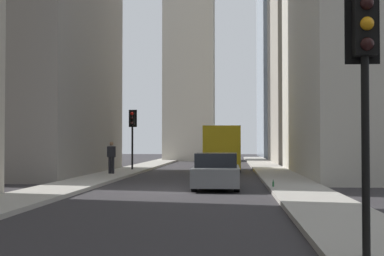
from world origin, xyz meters
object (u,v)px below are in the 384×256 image
object	(u,v)px
delivery_truck	(223,148)
discarded_bottle	(273,184)
hatchback_grey	(216,172)
pedestrian	(111,156)
traffic_light_midblock	(132,125)
traffic_light_foreground	(365,59)

from	to	relation	value
delivery_truck	discarded_bottle	xyz separation A→B (m)	(-14.38, -2.17, -1.21)
discarded_bottle	hatchback_grey	bearing A→B (deg)	76.83
delivery_truck	discarded_bottle	distance (m)	14.60
delivery_truck	pedestrian	xyz separation A→B (m)	(-5.94, 5.96, -0.37)
delivery_truck	traffic_light_midblock	bearing A→B (deg)	101.57
traffic_light_midblock	pedestrian	size ratio (longest dim) A/B	2.17
hatchback_grey	discarded_bottle	distance (m)	2.27
traffic_light_foreground	traffic_light_midblock	world-z (taller)	traffic_light_foreground
delivery_truck	hatchback_grey	size ratio (longest dim) A/B	1.50
hatchback_grey	traffic_light_foreground	xyz separation A→B (m)	(-13.26, -2.59, 2.39)
delivery_truck	traffic_light_foreground	distance (m)	27.30
traffic_light_foreground	hatchback_grey	bearing A→B (deg)	11.04
traffic_light_midblock	pedestrian	world-z (taller)	traffic_light_midblock
hatchback_grey	pedestrian	bearing A→B (deg)	36.95
hatchback_grey	traffic_light_midblock	xyz separation A→B (m)	(12.71, 5.69, 2.25)
traffic_light_midblock	pedestrian	distance (m)	5.12
delivery_truck	traffic_light_midblock	world-z (taller)	traffic_light_midblock
traffic_light_midblock	discarded_bottle	xyz separation A→B (m)	(-13.22, -7.87, -2.67)
traffic_light_midblock	discarded_bottle	distance (m)	15.61
pedestrian	discarded_bottle	bearing A→B (deg)	-136.04
traffic_light_foreground	traffic_light_midblock	distance (m)	27.25
delivery_truck	hatchback_grey	world-z (taller)	delivery_truck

